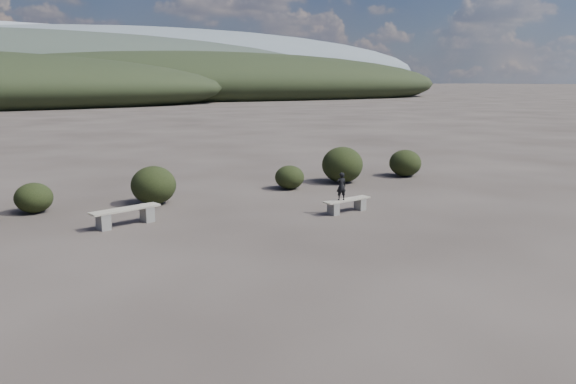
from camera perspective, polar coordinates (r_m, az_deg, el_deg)
ground at (r=12.25m, az=9.73°, el=-7.70°), size 1200.00×1200.00×0.00m
bench_left at (r=16.13m, az=-16.16°, el=-2.26°), size 2.01×0.94×0.49m
bench_right at (r=17.15m, az=6.01°, el=-1.25°), size 1.69×0.62×0.41m
seated_person at (r=16.87m, az=5.43°, el=0.58°), size 0.34×0.25×0.84m
shrub_a at (r=18.65m, az=-24.42°, el=-0.54°), size 1.12×1.12×0.92m
shrub_b at (r=18.67m, az=-13.50°, el=0.68°), size 1.45×1.45×1.24m
shrub_c at (r=20.75m, az=0.16°, el=1.51°), size 1.09×1.09×0.87m
shrub_d at (r=22.13m, az=5.55°, el=2.78°), size 1.61×1.61×1.41m
shrub_e at (r=24.01m, az=11.82°, el=2.90°), size 1.34×1.34×1.11m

